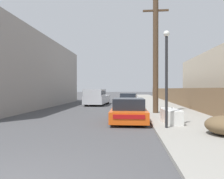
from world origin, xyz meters
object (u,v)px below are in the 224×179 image
parked_sports_car_red (129,111)px  car_parked_mid (129,100)px  discarded_fridge (171,116)px  street_lamp (166,71)px  pickup_truck (97,97)px  car_parked_far (131,98)px  utility_pole (156,55)px

parked_sports_car_red → car_parked_mid: (-0.04, 9.72, 0.05)m
discarded_fridge → street_lamp: bearing=-113.1°
pickup_truck → street_lamp: bearing=115.5°
car_parked_far → pickup_truck: size_ratio=0.85×
parked_sports_car_red → car_parked_far: 15.81m
discarded_fridge → utility_pole: (-0.23, 4.19, 3.75)m
parked_sports_car_red → utility_pole: bearing=59.2°
pickup_truck → utility_pole: bearing=129.6°
pickup_truck → street_lamp: 14.08m
discarded_fridge → utility_pole: size_ratio=0.22×
discarded_fridge → car_parked_mid: car_parked_mid is taller
car_parked_mid → parked_sports_car_red: bearing=-85.3°
parked_sports_car_red → car_parked_far: parked_sports_car_red is taller
utility_pole → discarded_fridge: bearing=-86.8°
parked_sports_car_red → pickup_truck: 11.33m
car_parked_far → car_parked_mid: bearing=-90.1°
parked_sports_car_red → car_parked_far: (0.21, 15.81, 0.00)m
discarded_fridge → car_parked_mid: bearing=97.7°
car_parked_mid → pickup_truck: size_ratio=0.85×
discarded_fridge → car_parked_far: car_parked_far is taller
discarded_fridge → car_parked_far: 16.85m
car_parked_mid → utility_pole: utility_pole is taller
street_lamp → car_parked_far: bearing=94.6°
parked_sports_car_red → discarded_fridge: bearing=-24.7°
car_parked_mid → street_lamp: (1.70, -11.93, 1.97)m
discarded_fridge → pickup_truck: bearing=112.4°
discarded_fridge → pickup_truck: pickup_truck is taller
discarded_fridge → street_lamp: (-0.45, -1.28, 2.14)m
street_lamp → parked_sports_car_red: bearing=127.0°
discarded_fridge → car_parked_far: size_ratio=0.38×
parked_sports_car_red → utility_pole: utility_pole is taller
discarded_fridge → car_parked_mid: (-2.15, 10.65, 0.17)m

